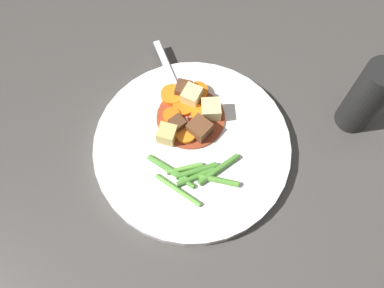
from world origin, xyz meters
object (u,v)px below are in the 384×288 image
at_px(carrot_slice_1, 183,107).
at_px(pepper_mill, 367,97).
at_px(potato_chunk_1, 192,96).
at_px(carrot_slice_0, 201,115).
at_px(meat_chunk_0, 178,125).
at_px(carrot_slice_2, 172,117).
at_px(potato_chunk_0, 211,110).
at_px(potato_chunk_2, 168,133).
at_px(carrot_slice_4, 186,134).
at_px(carrot_slice_5, 198,92).
at_px(fork, 176,88).
at_px(dinner_plate, 192,147).
at_px(carrot_slice_3, 172,95).
at_px(meat_chunk_1, 200,129).
at_px(meat_chunk_2, 184,90).

bearing_deg(carrot_slice_1, pepper_mill, -76.74).
height_order(potato_chunk_1, pepper_mill, pepper_mill).
bearing_deg(carrot_slice_0, meat_chunk_0, 135.35).
bearing_deg(carrot_slice_2, potato_chunk_0, -67.79).
bearing_deg(potato_chunk_2, potato_chunk_0, -44.70).
xyz_separation_m(carrot_slice_4, meat_chunk_0, (0.01, 0.01, 0.01)).
relative_size(carrot_slice_2, carrot_slice_5, 0.77).
relative_size(carrot_slice_5, potato_chunk_2, 1.29).
bearing_deg(meat_chunk_0, fork, 18.50).
relative_size(dinner_plate, meat_chunk_0, 12.15).
bearing_deg(carrot_slice_3, meat_chunk_0, -154.62).
distance_m(carrot_slice_0, potato_chunk_0, 0.02).
distance_m(carrot_slice_0, potato_chunk_1, 0.03).
relative_size(potato_chunk_0, meat_chunk_1, 0.96).
bearing_deg(potato_chunk_2, carrot_slice_1, -9.99).
relative_size(potato_chunk_0, meat_chunk_0, 1.18).
height_order(potato_chunk_0, meat_chunk_1, potato_chunk_0).
relative_size(carrot_slice_0, carrot_slice_1, 0.92).
height_order(carrot_slice_2, potato_chunk_1, potato_chunk_1).
distance_m(carrot_slice_5, pepper_mill, 0.24).
height_order(carrot_slice_5, potato_chunk_2, potato_chunk_2).
xyz_separation_m(carrot_slice_0, carrot_slice_2, (-0.01, 0.04, 0.00)).
xyz_separation_m(carrot_slice_0, potato_chunk_1, (0.02, 0.02, 0.01)).
relative_size(carrot_slice_2, potato_chunk_2, 0.99).
bearing_deg(potato_chunk_0, fork, 64.95).
relative_size(carrot_slice_4, potato_chunk_2, 1.21).
height_order(potato_chunk_0, fork, potato_chunk_0).
relative_size(carrot_slice_1, meat_chunk_1, 1.09).
bearing_deg(potato_chunk_1, carrot_slice_2, 150.48).
bearing_deg(potato_chunk_0, dinner_plate, 165.47).
bearing_deg(carrot_slice_5, potato_chunk_1, 158.60).
bearing_deg(meat_chunk_0, carrot_slice_0, -44.65).
relative_size(meat_chunk_0, fork, 0.15).
height_order(carrot_slice_3, fork, carrot_slice_3).
bearing_deg(meat_chunk_0, carrot_slice_2, 45.26).
xyz_separation_m(dinner_plate, meat_chunk_2, (0.08, 0.03, 0.02)).
xyz_separation_m(meat_chunk_2, pepper_mill, (0.03, -0.25, 0.04)).
distance_m(potato_chunk_0, meat_chunk_1, 0.03).
relative_size(dinner_plate, fork, 1.87).
bearing_deg(potato_chunk_1, carrot_slice_3, 91.59).
relative_size(carrot_slice_1, meat_chunk_0, 1.34).
distance_m(carrot_slice_0, carrot_slice_2, 0.04).
bearing_deg(dinner_plate, meat_chunk_1, -14.95).
relative_size(carrot_slice_5, meat_chunk_1, 1.11).
distance_m(dinner_plate, potato_chunk_1, 0.07).
distance_m(carrot_slice_1, meat_chunk_2, 0.03).
relative_size(dinner_plate, carrot_slice_3, 8.41).
relative_size(carrot_slice_2, meat_chunk_1, 0.85).
bearing_deg(carrot_slice_1, potato_chunk_0, -88.93).
height_order(carrot_slice_3, carrot_slice_5, carrot_slice_5).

